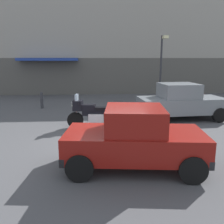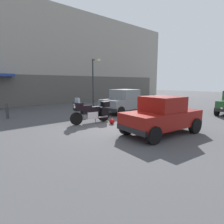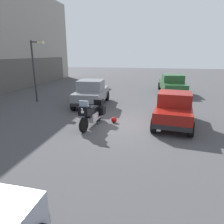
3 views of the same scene
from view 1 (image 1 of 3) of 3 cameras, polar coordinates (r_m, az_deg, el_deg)
The scene contains 8 objects.
ground_plane at distance 7.96m, azimuth 0.02°, elevation -7.45°, with size 80.00×80.00×0.00m, color #424244.
building_facade_rear at distance 20.26m, azimuth -2.85°, elevation 18.01°, with size 37.80×3.40×9.51m.
motorcycle at distance 9.57m, azimuth -3.68°, elevation -0.22°, with size 2.26×0.86×1.36m.
helmet at distance 8.83m, azimuth 0.53°, elevation -4.49°, with size 0.28×0.28×0.28m, color #990C0C.
car_compact_side at distance 6.04m, azimuth 5.33°, elevation -6.29°, with size 3.60×2.05×1.56m.
car_wagon_end at distance 11.41m, azimuth 15.83°, elevation 2.34°, with size 3.96×2.02×1.64m.
streetlamp_curbside at distance 15.04m, azimuth 11.67°, elevation 11.45°, with size 0.28×0.94×4.08m.
bollard_curbside at distance 14.06m, azimuth -16.28°, elevation 2.84°, with size 0.16×0.16×0.94m.
Camera 1 is at (-0.57, -7.47, 2.69)m, focal length 38.72 mm.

